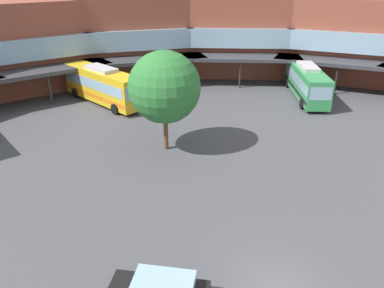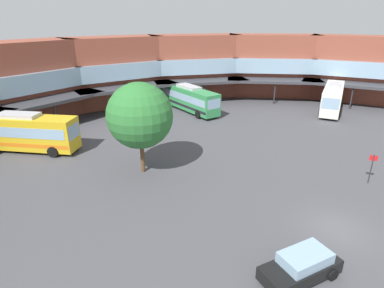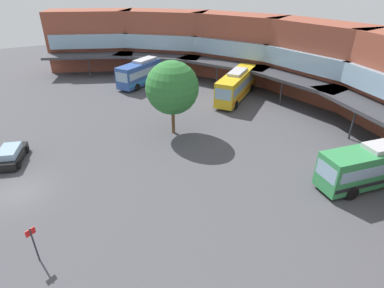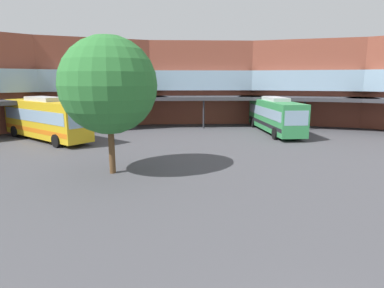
{
  "view_description": "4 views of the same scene",
  "coord_description": "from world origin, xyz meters",
  "px_view_note": "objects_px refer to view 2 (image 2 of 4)",
  "views": [
    {
      "loc": [
        -5.62,
        -12.92,
        13.67
      ],
      "look_at": [
        -2.5,
        13.39,
        1.33
      ],
      "focal_mm": 35.98,
      "sensor_mm": 36.0,
      "label": 1
    },
    {
      "loc": [
        -18.73,
        -6.07,
        12.95
      ],
      "look_at": [
        -1.34,
        12.43,
        2.74
      ],
      "focal_mm": 29.85,
      "sensor_mm": 36.0,
      "label": 2
    },
    {
      "loc": [
        24.46,
        3.3,
        15.59
      ],
      "look_at": [
        2.4,
        14.48,
        2.09
      ],
      "focal_mm": 29.18,
      "sensor_mm": 36.0,
      "label": 3
    },
    {
      "loc": [
        -3.82,
        -3.73,
        5.54
      ],
      "look_at": [
        0.29,
        14.5,
        1.79
      ],
      "focal_mm": 30.21,
      "sensor_mm": 36.0,
      "label": 4
    }
  ],
  "objects_px": {
    "bus_0": "(189,98)",
    "bus_1": "(333,98)",
    "stop_sign_post": "(372,166)",
    "parked_car": "(301,266)",
    "bus_3": "(22,132)",
    "plaza_tree": "(140,116)"
  },
  "relations": [
    {
      "from": "bus_0",
      "to": "bus_1",
      "type": "bearing_deg",
      "value": 54.2
    },
    {
      "from": "stop_sign_post",
      "to": "parked_car",
      "type": "bearing_deg",
      "value": -174.09
    },
    {
      "from": "bus_1",
      "to": "bus_3",
      "type": "bearing_deg",
      "value": -43.2
    },
    {
      "from": "bus_1",
      "to": "plaza_tree",
      "type": "height_order",
      "value": "plaza_tree"
    },
    {
      "from": "bus_0",
      "to": "parked_car",
      "type": "xyz_separation_m",
      "value": [
        -17.63,
        -27.78,
        -1.14
      ]
    },
    {
      "from": "bus_3",
      "to": "stop_sign_post",
      "type": "xyz_separation_m",
      "value": [
        18.5,
        -27.03,
        -0.44
      ]
    },
    {
      "from": "bus_0",
      "to": "parked_car",
      "type": "distance_m",
      "value": 32.92
    },
    {
      "from": "bus_0",
      "to": "plaza_tree",
      "type": "height_order",
      "value": "plaza_tree"
    },
    {
      "from": "bus_1",
      "to": "bus_3",
      "type": "distance_m",
      "value": 40.34
    },
    {
      "from": "bus_0",
      "to": "parked_car",
      "type": "height_order",
      "value": "bus_0"
    },
    {
      "from": "bus_0",
      "to": "bus_3",
      "type": "distance_m",
      "value": 22.55
    },
    {
      "from": "parked_car",
      "to": "bus_3",
      "type": "bearing_deg",
      "value": -64.19
    },
    {
      "from": "bus_1",
      "to": "parked_car",
      "type": "xyz_separation_m",
      "value": [
        -32.5,
        -13.35,
        -1.28
      ]
    },
    {
      "from": "bus_3",
      "to": "parked_car",
      "type": "relative_size",
      "value": 2.21
    },
    {
      "from": "plaza_tree",
      "to": "stop_sign_post",
      "type": "bearing_deg",
      "value": -49.7
    },
    {
      "from": "bus_0",
      "to": "bus_3",
      "type": "relative_size",
      "value": 1.14
    },
    {
      "from": "stop_sign_post",
      "to": "bus_1",
      "type": "bearing_deg",
      "value": 32.27
    },
    {
      "from": "bus_0",
      "to": "stop_sign_post",
      "type": "relative_size",
      "value": 4.6
    },
    {
      "from": "bus_0",
      "to": "bus_1",
      "type": "distance_m",
      "value": 20.72
    },
    {
      "from": "bus_3",
      "to": "stop_sign_post",
      "type": "relative_size",
      "value": 4.05
    },
    {
      "from": "bus_3",
      "to": "parked_car",
      "type": "bearing_deg",
      "value": -28.78
    },
    {
      "from": "bus_1",
      "to": "bus_3",
      "type": "height_order",
      "value": "bus_1"
    }
  ]
}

